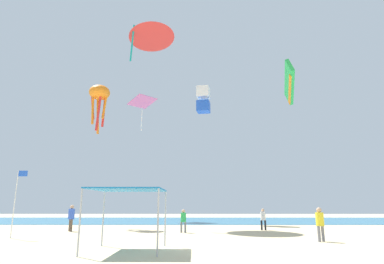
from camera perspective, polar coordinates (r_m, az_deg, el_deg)
ground at (r=16.04m, az=4.03°, el=-19.78°), size 110.00×110.00×0.10m
ocean_strip at (r=41.60m, az=1.71°, el=-15.40°), size 110.00×18.43×0.03m
canopy_tent at (r=14.69m, az=-11.18°, el=-10.36°), size 3.08×3.34×2.60m
person_near_tent at (r=19.18m, az=21.75°, el=-14.51°), size 0.43×0.42×1.77m
person_leftmost at (r=26.37m, az=12.50°, el=-14.58°), size 0.40×0.39×1.63m
person_central at (r=23.56m, az=-1.54°, el=-15.16°), size 0.42×0.38×1.59m
person_rightmost at (r=26.20m, az=-20.62°, el=-13.73°), size 0.45×0.45×1.90m
banner_flag at (r=22.32m, az=-28.72°, el=-10.10°), size 0.61×0.06×3.95m
kite_octopus_orange at (r=32.81m, az=-16.11°, el=6.33°), size 2.34×2.34×4.72m
kite_delta_red at (r=35.97m, az=-7.20°, el=16.83°), size 6.54×6.57×4.31m
kite_parafoil_green at (r=37.82m, az=16.88°, el=8.22°), size 2.03×6.06×3.70m
kite_box_white at (r=37.77m, az=2.02°, el=5.77°), size 1.70×1.70×3.05m
kite_diamond_pink at (r=44.08m, az=-8.81°, el=5.07°), size 4.18×4.18×4.48m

